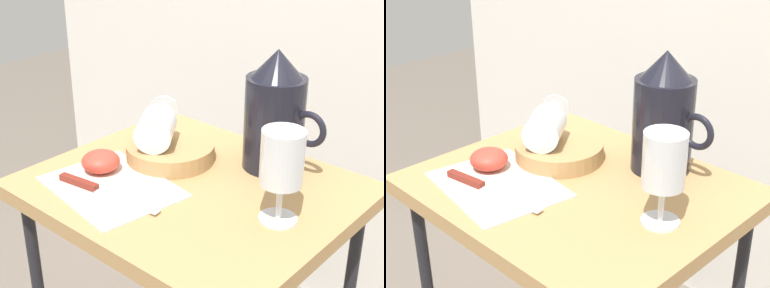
% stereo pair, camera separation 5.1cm
% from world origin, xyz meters
% --- Properties ---
extents(curtain_drape, '(2.40, 0.03, 1.81)m').
position_xyz_m(curtain_drape, '(0.00, 0.65, 0.91)').
color(curtain_drape, silver).
rests_on(curtain_drape, ground_plane).
extents(table, '(0.56, 0.48, 0.67)m').
position_xyz_m(table, '(0.00, 0.00, 0.60)').
color(table, '#AD8451').
rests_on(table, ground_plane).
extents(linen_napkin, '(0.26, 0.22, 0.00)m').
position_xyz_m(linen_napkin, '(-0.10, -0.11, 0.67)').
color(linen_napkin, silver).
rests_on(linen_napkin, table).
extents(basket_tray, '(0.18, 0.18, 0.03)m').
position_xyz_m(basket_tray, '(-0.10, 0.05, 0.69)').
color(basket_tray, '#AD8451').
rests_on(basket_tray, table).
extents(pitcher, '(0.17, 0.11, 0.23)m').
position_xyz_m(pitcher, '(0.07, 0.16, 0.76)').
color(pitcher, black).
rests_on(pitcher, table).
extents(wine_glass_upright, '(0.07, 0.07, 0.16)m').
position_xyz_m(wine_glass_upright, '(0.19, -0.00, 0.77)').
color(wine_glass_upright, silver).
rests_on(wine_glass_upright, table).
extents(wine_glass_tipped_near, '(0.14, 0.16, 0.07)m').
position_xyz_m(wine_glass_tipped_near, '(-0.11, 0.03, 0.74)').
color(wine_glass_tipped_near, silver).
rests_on(wine_glass_tipped_near, basket_tray).
extents(apple_half_left, '(0.07, 0.07, 0.04)m').
position_xyz_m(apple_half_left, '(-0.16, -0.08, 0.69)').
color(apple_half_left, '#CC3D2D').
rests_on(apple_half_left, linen_napkin).
extents(knife, '(0.22, 0.05, 0.01)m').
position_xyz_m(knife, '(-0.11, -0.14, 0.68)').
color(knife, silver).
rests_on(knife, linen_napkin).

